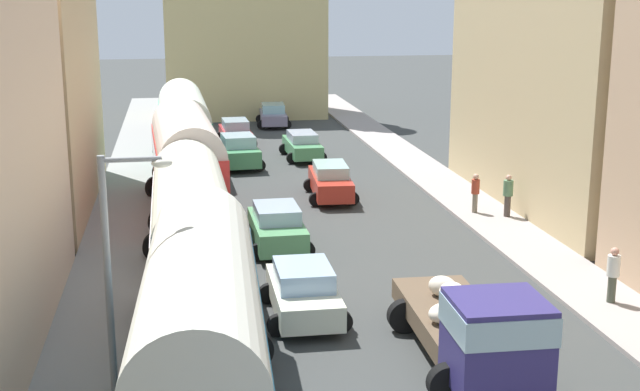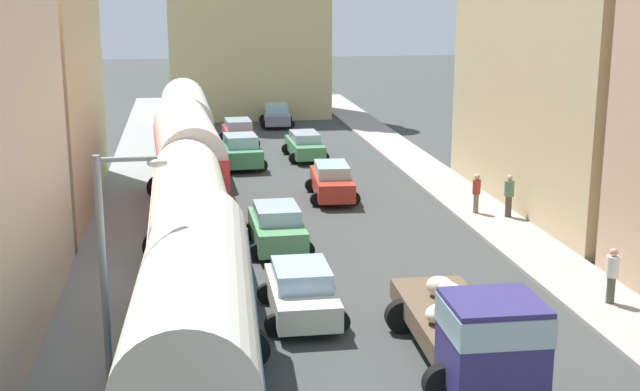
# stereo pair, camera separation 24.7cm
# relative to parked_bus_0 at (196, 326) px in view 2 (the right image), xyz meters

# --- Properties ---
(ground_plane) EXTENTS (154.00, 154.00, 0.00)m
(ground_plane) POSITION_rel_parked_bus_0_xyz_m (4.60, 20.50, -2.34)
(ground_plane) COLOR #383B3A
(sidewalk_left) EXTENTS (2.50, 70.00, 0.14)m
(sidewalk_left) POSITION_rel_parked_bus_0_xyz_m (-2.65, 20.50, -2.27)
(sidewalk_left) COLOR gray
(sidewalk_left) RESTS_ON ground
(sidewalk_right) EXTENTS (2.50, 70.00, 0.14)m
(sidewalk_right) POSITION_rel_parked_bus_0_xyz_m (11.85, 20.50, -2.27)
(sidewalk_right) COLOR #9B918D
(sidewalk_right) RESTS_ON ground
(building_left_2) EXTENTS (4.61, 13.45, 9.69)m
(building_left_2) POSITION_rel_parked_bus_0_xyz_m (-5.99, 19.83, 2.53)
(building_left_2) COLOR tan
(building_left_2) RESTS_ON ground
(building_right_2) EXTENTS (4.77, 14.87, 13.41)m
(building_right_2) POSITION_rel_parked_bus_0_xyz_m (15.48, 16.83, 4.37)
(building_right_2) COLOR tan
(building_right_2) RESTS_ON ground
(distant_church) EXTENTS (11.08, 6.55, 17.26)m
(distant_church) POSITION_rel_parked_bus_0_xyz_m (4.60, 45.12, 3.87)
(distant_church) COLOR tan
(distant_church) RESTS_ON ground
(parked_bus_0) EXTENTS (3.58, 9.68, 4.22)m
(parked_bus_0) POSITION_rel_parked_bus_0_xyz_m (0.00, 0.00, 0.00)
(parked_bus_0) COLOR teal
(parked_bus_0) RESTS_ON ground
(parked_bus_1) EXTENTS (3.28, 9.28, 3.89)m
(parked_bus_1) POSITION_rel_parked_bus_0_xyz_m (-0.00, 9.00, -0.19)
(parked_bus_1) COLOR silver
(parked_bus_1) RESTS_ON ground
(parked_bus_2) EXTENTS (3.63, 9.36, 4.27)m
(parked_bus_2) POSITION_rel_parked_bus_0_xyz_m (0.00, 18.00, 0.02)
(parked_bus_2) COLOR red
(parked_bus_2) RESTS_ON ground
(parked_bus_3) EXTENTS (3.40, 9.33, 4.17)m
(parked_bus_3) POSITION_rel_parked_bus_0_xyz_m (0.00, 27.00, -0.03)
(parked_bus_3) COLOR #2C9570
(parked_bus_3) RESTS_ON ground
(cargo_truck_0) EXTENTS (3.04, 6.86, 2.47)m
(cargo_truck_0) POSITION_rel_parked_bus_0_xyz_m (6.43, 1.49, -1.08)
(cargo_truck_0) COLOR navy
(cargo_truck_0) RESTS_ON ground
(car_0) EXTENTS (2.31, 4.46, 1.56)m
(car_0) POSITION_rel_parked_bus_0_xyz_m (6.21, 19.61, -1.55)
(car_0) COLOR #AF2D20
(car_0) RESTS_ON ground
(car_1) EXTENTS (2.23, 4.39, 1.44)m
(car_1) POSITION_rel_parked_bus_0_xyz_m (6.31, 28.74, -1.60)
(car_1) COLOR #4B8E5B
(car_1) RESTS_ON ground
(car_2) EXTENTS (2.39, 4.11, 1.51)m
(car_2) POSITION_rel_parked_bus_0_xyz_m (6.01, 40.03, -1.58)
(car_2) COLOR gray
(car_2) RESTS_ON ground
(car_3) EXTENTS (2.33, 3.98, 1.53)m
(car_3) POSITION_rel_parked_bus_0_xyz_m (2.99, 5.99, -1.57)
(car_3) COLOR beige
(car_3) RESTS_ON ground
(car_4) EXTENTS (2.32, 4.09, 1.59)m
(car_4) POSITION_rel_parked_bus_0_xyz_m (3.02, 12.55, -1.54)
(car_4) COLOR #518F5B
(car_4) RESTS_ON ground
(car_5) EXTENTS (2.55, 3.94, 1.70)m
(car_5) POSITION_rel_parked_bus_0_xyz_m (2.73, 26.94, -1.50)
(car_5) COLOR #468D5A
(car_5) RESTS_ON ground
(car_6) EXTENTS (2.30, 4.24, 1.52)m
(car_6) POSITION_rel_parked_bus_0_xyz_m (3.03, 33.35, -1.58)
(car_6) COLOR #B92B32
(car_6) RESTS_ON ground
(pedestrian_1) EXTENTS (0.47, 0.47, 1.83)m
(pedestrian_1) POSITION_rel_parked_bus_0_xyz_m (12.53, 14.95, -1.30)
(pedestrian_1) COLOR #473C37
(pedestrian_1) RESTS_ON ground
(pedestrian_2) EXTENTS (0.52, 0.52, 1.79)m
(pedestrian_2) POSITION_rel_parked_bus_0_xyz_m (11.92, 5.32, -1.32)
(pedestrian_2) COLOR #484E3F
(pedestrian_2) RESTS_ON ground
(pedestrian_3) EXTENTS (0.42, 0.42, 1.74)m
(pedestrian_3) POSITION_rel_parked_bus_0_xyz_m (11.46, 15.75, -1.33)
(pedestrian_3) COLOR #736957
(pedestrian_3) RESTS_ON ground
(streetlamp_near) EXTENTS (1.54, 0.28, 5.67)m
(streetlamp_near) POSITION_rel_parked_bus_0_xyz_m (-1.68, 1.42, 1.08)
(streetlamp_near) COLOR gray
(streetlamp_near) RESTS_ON ground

